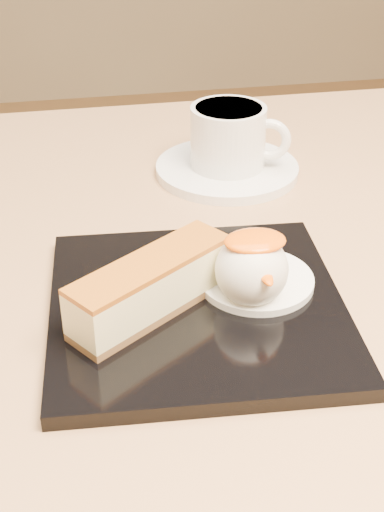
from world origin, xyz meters
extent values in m
cube|color=olive|center=(0.00, 0.00, 0.70)|extent=(0.80, 0.80, 0.04)
cube|color=black|center=(0.02, -0.06, 0.73)|extent=(0.23, 0.23, 0.01)
cube|color=brown|center=(-0.01, -0.07, 0.74)|extent=(0.13, 0.11, 0.01)
cube|color=#FFF2A6|center=(-0.01, -0.07, 0.75)|extent=(0.13, 0.11, 0.03)
cube|color=#954D10|center=(-0.01, -0.07, 0.77)|extent=(0.13, 0.11, 0.00)
cylinder|color=white|center=(0.07, -0.05, 0.73)|extent=(0.09, 0.09, 0.01)
sphere|color=white|center=(0.06, -0.07, 0.76)|extent=(0.05, 0.05, 0.05)
ellipsoid|color=#FF6208|center=(0.06, -0.07, 0.78)|extent=(0.05, 0.03, 0.01)
ellipsoid|color=green|center=(0.04, -0.03, 0.74)|extent=(0.02, 0.01, 0.00)
ellipsoid|color=green|center=(0.05, -0.02, 0.74)|extent=(0.02, 0.02, 0.00)
ellipsoid|color=green|center=(0.04, -0.02, 0.74)|extent=(0.01, 0.02, 0.00)
cylinder|color=white|center=(0.10, 0.17, 0.72)|extent=(0.15, 0.15, 0.01)
cylinder|color=white|center=(0.10, 0.17, 0.76)|extent=(0.08, 0.08, 0.06)
cylinder|color=black|center=(0.10, 0.17, 0.79)|extent=(0.07, 0.07, 0.00)
torus|color=white|center=(0.14, 0.16, 0.76)|extent=(0.05, 0.03, 0.04)
camera|label=1|loc=(-0.06, -0.49, 1.05)|focal=50.00mm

